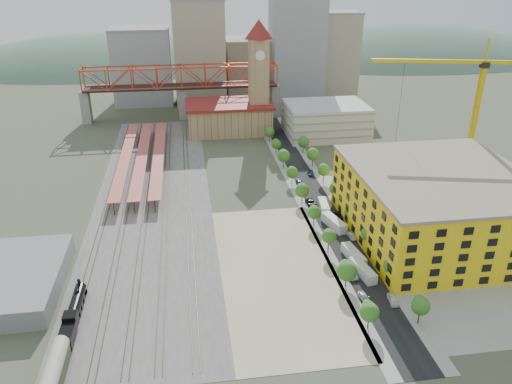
{
  "coord_description": "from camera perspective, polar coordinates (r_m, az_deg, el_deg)",
  "views": [
    {
      "loc": [
        -24.26,
        -132.76,
        68.97
      ],
      "look_at": [
        -5.73,
        -6.07,
        10.0
      ],
      "focal_mm": 35.0,
      "sensor_mm": 36.0,
      "label": 1
    }
  ],
  "objects": [
    {
      "name": "distant_hills",
      "position": [
        425.62,
        1.62,
        4.3
      ],
      "size": [
        647.0,
        264.0,
        227.0
      ],
      "color": "#4C6B59",
      "rests_on": "ground"
    },
    {
      "name": "locomotive",
      "position": [
        114.63,
        -20.09,
        -12.82
      ],
      "size": [
        2.71,
        20.92,
        5.23
      ],
      "color": "black",
      "rests_on": "ground"
    },
    {
      "name": "car_3",
      "position": [
        170.26,
        5.04,
        1.01
      ],
      "size": [
        2.25,
        5.21,
        1.49
      ],
      "primitive_type": "imported",
      "rotation": [
        0.0,
        0.0,
        -0.03
      ],
      "color": "navy",
      "rests_on": "ground"
    },
    {
      "name": "site_trailer_b",
      "position": [
        130.16,
        11.09,
        -7.11
      ],
      "size": [
        4.03,
        9.82,
        2.61
      ],
      "primitive_type": "cube",
      "rotation": [
        0.0,
        0.0,
        0.16
      ],
      "color": "silver",
      "rests_on": "ground"
    },
    {
      "name": "car_7",
      "position": [
        179.03,
        6.32,
        2.15
      ],
      "size": [
        2.57,
        4.85,
        1.34
      ],
      "primitive_type": "imported",
      "rotation": [
        0.0,
        0.0,
        -0.16
      ],
      "color": "navy",
      "rests_on": "ground"
    },
    {
      "name": "construction_pad",
      "position": [
        149.21,
        20.55,
        -4.52
      ],
      "size": [
        50.0,
        90.0,
        0.06
      ],
      "primitive_type": "cube",
      "color": "gray",
      "rests_on": "ground"
    },
    {
      "name": "station_hall",
      "position": [
        224.44,
        -3.1,
        8.58
      ],
      "size": [
        38.0,
        24.0,
        13.1
      ],
      "color": "tan",
      "rests_on": "ground"
    },
    {
      "name": "car_6",
      "position": [
        150.4,
        9.37,
        -2.64
      ],
      "size": [
        2.47,
        4.9,
        1.33
      ],
      "primitive_type": "imported",
      "rotation": [
        0.0,
        0.0,
        0.06
      ],
      "color": "black",
      "rests_on": "ground"
    },
    {
      "name": "clock_tower",
      "position": [
        218.93,
        0.31,
        14.13
      ],
      "size": [
        12.0,
        12.0,
        52.0
      ],
      "color": "tan",
      "rests_on": "ground"
    },
    {
      "name": "tower_crane",
      "position": [
        171.15,
        23.04,
        9.69
      ],
      "size": [
        44.97,
        12.08,
        48.92
      ],
      "color": "gold",
      "rests_on": "ground"
    },
    {
      "name": "site_trailer_c",
      "position": [
        144.4,
        8.91,
        -3.51
      ],
      "size": [
        5.24,
        10.47,
        2.77
      ],
      "primitive_type": "cube",
      "rotation": [
        0.0,
        0.0,
        0.27
      ],
      "color": "silver",
      "rests_on": "ground"
    },
    {
      "name": "platform_canopies",
      "position": [
        190.01,
        -12.89,
        4.09
      ],
      "size": [
        16.0,
        80.0,
        4.12
      ],
      "color": "#B84747",
      "rests_on": "ground"
    },
    {
      "name": "sidewalk_west",
      "position": [
        166.72,
        4.48,
        0.22
      ],
      "size": [
        3.0,
        170.0,
        0.04
      ],
      "primitive_type": "cube",
      "color": "gray",
      "rests_on": "ground"
    },
    {
      "name": "car_4",
      "position": [
        117.47,
        15.36,
        -11.8
      ],
      "size": [
        2.35,
        4.69,
        1.53
      ],
      "primitive_type": "imported",
      "rotation": [
        0.0,
        0.0,
        -0.12
      ],
      "color": "white",
      "rests_on": "ground"
    },
    {
      "name": "car_5",
      "position": [
        139.96,
        10.86,
        -4.95
      ],
      "size": [
        1.91,
        4.47,
        1.43
      ],
      "primitive_type": "imported",
      "rotation": [
        0.0,
        0.0,
        0.09
      ],
      "color": "gray",
      "rests_on": "ground"
    },
    {
      "name": "ballast_strip",
      "position": [
        165.74,
        -11.61,
        -0.39
      ],
      "size": [
        36.0,
        165.0,
        0.06
      ],
      "primitive_type": "cube",
      "color": "#605E59",
      "rests_on": "ground"
    },
    {
      "name": "truss_bridge",
      "position": [
        242.99,
        -8.52,
        12.57
      ],
      "size": [
        94.0,
        9.6,
        25.6
      ],
      "color": "gray",
      "rests_on": "ground"
    },
    {
      "name": "sidewalk_east",
      "position": [
        169.36,
        8.11,
        0.44
      ],
      "size": [
        3.0,
        170.0,
        0.04
      ],
      "primitive_type": "cube",
      "color": "gray",
      "rests_on": "ground"
    },
    {
      "name": "parking_garage",
      "position": [
        220.42,
        7.98,
        8.16
      ],
      "size": [
        34.0,
        26.0,
        14.0
      ],
      "primitive_type": "cube",
      "color": "silver",
      "rests_on": "ground"
    },
    {
      "name": "car_0",
      "position": [
        116.78,
        12.25,
        -11.69
      ],
      "size": [
        2.16,
        4.42,
        1.45
      ],
      "primitive_type": "imported",
      "rotation": [
        0.0,
        0.0,
        0.11
      ],
      "color": "#BBBBBB",
      "rests_on": "ground"
    },
    {
      "name": "skyline",
      "position": [
        280.72,
        -1.78,
        15.25
      ],
      "size": [
        133.0,
        46.0,
        60.0
      ],
      "color": "#9EA0A3",
      "rests_on": "ground"
    },
    {
      "name": "car_1",
      "position": [
        123.91,
        10.79,
        -9.15
      ],
      "size": [
        2.36,
        5.0,
        1.58
      ],
      "primitive_type": "imported",
      "rotation": [
        0.0,
        0.0,
        0.15
      ],
      "color": "#A0A0A5",
      "rests_on": "ground"
    },
    {
      "name": "site_trailer_d",
      "position": [
        153.94,
        7.73,
        -1.62
      ],
      "size": [
        3.39,
        9.22,
        2.47
      ],
      "primitive_type": "cube",
      "rotation": [
        0.0,
        0.0,
        -0.11
      ],
      "color": "silver",
      "rests_on": "ground"
    },
    {
      "name": "construction_building",
      "position": [
        143.71,
        20.05,
        -1.36
      ],
      "size": [
        44.6,
        50.6,
        18.8
      ],
      "color": "yellow",
      "rests_on": "ground"
    },
    {
      "name": "site_trailer_a",
      "position": [
        124.66,
        12.11,
        -8.78
      ],
      "size": [
        4.24,
        9.75,
        2.59
      ],
      "primitive_type": "cube",
      "rotation": [
        0.0,
        0.0,
        0.19
      ],
      "color": "silver",
      "rests_on": "ground"
    },
    {
      "name": "ground",
      "position": [
        151.56,
        1.81,
        -2.35
      ],
      "size": [
        400.0,
        400.0,
        0.0
      ],
      "primitive_type": "plane",
      "color": "#474C38",
      "rests_on": "ground"
    },
    {
      "name": "street_trees",
      "position": [
        159.24,
        7.18,
        -1.15
      ],
      "size": [
        15.4,
        124.4,
        8.0
      ],
      "color": "#2E671E",
      "rests_on": "ground"
    },
    {
      "name": "street_asphalt",
      "position": [
        167.95,
        6.31,
        0.34
      ],
      "size": [
        12.0,
        170.0,
        0.06
      ],
      "primitive_type": "cube",
      "color": "black",
      "rests_on": "ground"
    },
    {
      "name": "coach",
      "position": [
        99.29,
        -22.28,
        -19.28
      ],
      "size": [
        3.0,
        17.43,
        5.47
      ],
      "color": "#2E3C21",
      "rests_on": "ground"
    },
    {
      "name": "warehouse",
      "position": [
        129.31,
        -26.1,
        -9.06
      ],
      "size": [
        22.0,
        32.0,
        5.0
      ],
      "primitive_type": "cube",
      "color": "gray",
      "rests_on": "ground"
    },
    {
      "name": "car_2",
      "position": [
        156.67,
        6.3,
        -1.24
      ],
      "size": [
        2.86,
        5.61,
        1.52
      ],
      "primitive_type": "imported",
      "rotation": [
        0.0,
        0.0,
        0.06
      ],
      "color": "black",
      "rests_on": "ground"
    },
    {
      "name": "rail_tracks",
      "position": [
        165.83,
        -12.23,
        -0.39
      ],
      "size": [
        26.56,
        160.0,
        0.18
      ],
      "color": "#382B23",
      "rests_on": "ground"
    },
    {
      "name": "dirt_lot",
      "position": [
        124.17,
        2.52,
        -9.02
      ],
      "size": [
        28.0,
        67.0,
        0.06
      ],
      "primitive_type": "cube",
      "color": "tan",
      "rests_on": "ground"
    }
  ]
}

